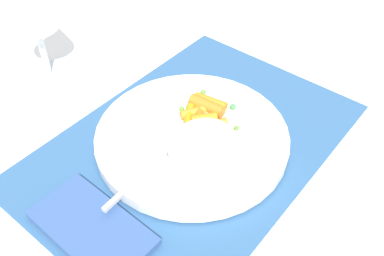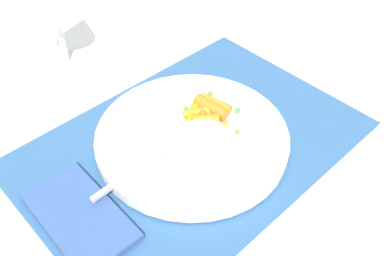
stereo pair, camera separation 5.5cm
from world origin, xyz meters
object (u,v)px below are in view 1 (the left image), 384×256
object	(u,v)px
wine_glass	(30,5)
napkin	(93,228)
carrot_portion	(203,111)
fork	(174,149)
plate	(192,138)
rice_mound	(203,144)

from	to	relation	value
wine_glass	napkin	bearing A→B (deg)	-118.63
carrot_portion	fork	world-z (taller)	carrot_portion
plate	rice_mound	size ratio (longest dim) A/B	2.73
napkin	wine_glass	bearing A→B (deg)	61.37
carrot_portion	wine_glass	world-z (taller)	wine_glass
plate	napkin	xyz separation A→B (m)	(-0.18, -0.00, -0.00)
fork	wine_glass	xyz separation A→B (m)	(0.02, 0.29, 0.10)
rice_mound	carrot_portion	xyz separation A→B (m)	(0.06, 0.05, -0.01)
plate	fork	world-z (taller)	fork
plate	fork	distance (m)	0.04
rice_mound	wine_glass	bearing A→B (deg)	90.11
rice_mound	napkin	bearing A→B (deg)	168.07
napkin	rice_mound	bearing A→B (deg)	-11.93
carrot_portion	napkin	bearing A→B (deg)	-176.92
carrot_portion	napkin	size ratio (longest dim) A/B	0.54
carrot_portion	fork	bearing A→B (deg)	-171.26
fork	wine_glass	distance (m)	0.31
wine_glass	fork	bearing A→B (deg)	-93.44
rice_mound	plate	bearing A→B (deg)	59.12
fork	wine_glass	size ratio (longest dim) A/B	1.19
carrot_portion	wine_glass	size ratio (longest dim) A/B	0.45
carrot_portion	napkin	xyz separation A→B (m)	(-0.22, -0.01, -0.02)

